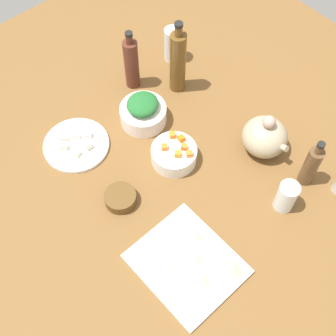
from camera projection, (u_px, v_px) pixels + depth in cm
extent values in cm
cube|color=brown|center=(168.00, 179.00, 142.90)|extent=(190.00, 190.00, 3.00)
cube|color=silver|center=(187.00, 264.00, 126.27)|extent=(28.41, 24.59, 1.00)
cylinder|color=white|center=(76.00, 145.00, 147.12)|extent=(21.16, 21.16, 1.20)
cylinder|color=white|center=(143.00, 114.00, 150.50)|extent=(15.29, 15.29, 6.29)
cylinder|color=white|center=(174.00, 155.00, 142.60)|extent=(14.30, 14.30, 5.50)
cylinder|color=brown|center=(120.00, 198.00, 135.59)|extent=(9.52, 9.52, 3.62)
ellipsoid|color=tan|center=(264.00, 137.00, 142.20)|extent=(14.39, 14.03, 11.97)
sphere|color=tan|center=(269.00, 122.00, 135.74)|extent=(4.03, 4.03, 4.03)
cylinder|color=tan|center=(280.00, 146.00, 138.52)|extent=(5.38, 2.00, 3.93)
cylinder|color=#56291E|center=(132.00, 64.00, 153.62)|extent=(4.92, 4.92, 19.09)
cylinder|color=#56291E|center=(129.00, 39.00, 144.23)|extent=(2.22, 2.22, 2.98)
cylinder|color=black|center=(129.00, 34.00, 142.46)|extent=(2.46, 2.46, 1.20)
cylinder|color=brown|center=(310.00, 166.00, 134.58)|extent=(4.50, 4.50, 15.23)
cylinder|color=brown|center=(319.00, 149.00, 126.89)|extent=(2.02, 2.02, 2.86)
cylinder|color=black|center=(321.00, 145.00, 125.17)|extent=(2.25, 2.25, 1.20)
cylinder|color=brown|center=(178.00, 63.00, 151.06)|extent=(5.44, 5.44, 23.40)
cylinder|color=brown|center=(179.00, 31.00, 139.59)|extent=(2.45, 2.45, 3.59)
cylinder|color=black|center=(179.00, 25.00, 137.55)|extent=(2.72, 2.72, 1.20)
cylinder|color=white|center=(286.00, 197.00, 131.88)|extent=(5.93, 5.93, 10.65)
cylinder|color=white|center=(172.00, 45.00, 162.79)|extent=(5.80, 5.80, 13.14)
cube|color=orange|center=(181.00, 138.00, 141.41)|extent=(2.05, 2.05, 1.80)
cube|color=orange|center=(164.00, 147.00, 139.67)|extent=(2.53, 2.53, 1.80)
cube|color=orange|center=(178.00, 154.00, 138.34)|extent=(2.53, 2.53, 1.80)
cube|color=orange|center=(173.00, 135.00, 142.07)|extent=(2.46, 2.46, 1.80)
cube|color=orange|center=(184.00, 147.00, 139.72)|extent=(2.53, 2.53, 1.80)
cube|color=orange|center=(189.00, 154.00, 138.38)|extent=(2.52, 2.52, 1.80)
ellipsoid|color=#22652C|center=(143.00, 104.00, 146.01)|extent=(12.60, 12.96, 4.27)
cube|color=white|center=(76.00, 136.00, 146.98)|extent=(3.04, 3.04, 2.20)
cube|color=silver|center=(88.00, 146.00, 144.91)|extent=(2.32, 2.32, 2.20)
cube|color=white|center=(64.00, 138.00, 146.59)|extent=(3.10, 3.10, 2.20)
cube|color=white|center=(76.00, 153.00, 143.49)|extent=(3.03, 3.03, 2.20)
cube|color=white|center=(88.00, 135.00, 147.21)|extent=(3.06, 3.06, 2.20)
cube|color=#FBE2D2|center=(64.00, 147.00, 144.72)|extent=(3.01, 3.01, 2.20)
pyramid|color=beige|center=(202.00, 281.00, 121.66)|extent=(5.03, 5.20, 2.91)
pyramid|color=beige|center=(195.00, 238.00, 128.71)|extent=(4.60, 4.12, 2.09)
pyramid|color=beige|center=(170.00, 270.00, 123.49)|extent=(5.43, 5.08, 2.64)
pyramid|color=beige|center=(171.00, 243.00, 127.51)|extent=(6.08, 6.11, 2.58)
pyramid|color=beige|center=(232.00, 270.00, 123.40)|extent=(7.64, 7.74, 2.78)
pyramid|color=beige|center=(195.00, 259.00, 124.78)|extent=(5.39, 5.62, 3.12)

